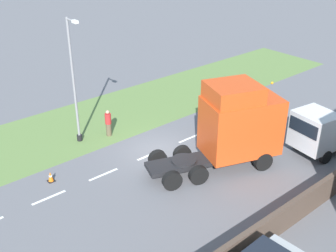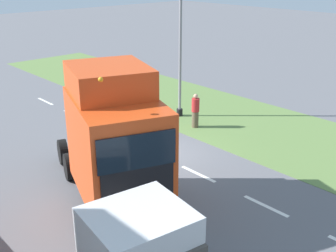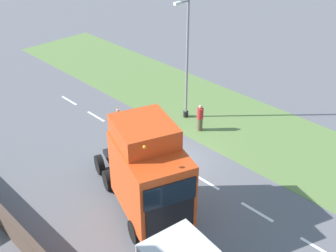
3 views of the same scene
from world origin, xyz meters
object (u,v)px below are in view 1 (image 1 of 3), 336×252
at_px(traffic_cone_lead, 51,177).
at_px(flatbed_truck, 319,131).
at_px(pedestrian, 108,123).
at_px(lamp_post, 75,88).
at_px(lorry_cab, 236,125).

bearing_deg(traffic_cone_lead, flatbed_truck, 60.74).
height_order(pedestrian, traffic_cone_lead, pedestrian).
bearing_deg(lamp_post, traffic_cone_lead, -49.89).
xyz_separation_m(pedestrian, traffic_cone_lead, (2.33, -5.17, -0.58)).
bearing_deg(pedestrian, traffic_cone_lead, -65.71).
height_order(flatbed_truck, lamp_post, lamp_post).
relative_size(lorry_cab, flatbed_truck, 1.28).
bearing_deg(lorry_cab, lamp_post, -126.30).
bearing_deg(lorry_cab, flatbed_truck, 82.51).
bearing_deg(flatbed_truck, lamp_post, 51.92).
bearing_deg(lamp_post, lorry_cab, 33.70).
height_order(lorry_cab, lamp_post, lamp_post).
height_order(lorry_cab, pedestrian, lorry_cab).
bearing_deg(pedestrian, flatbed_truck, 39.63).
relative_size(flatbed_truck, traffic_cone_lead, 10.19).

